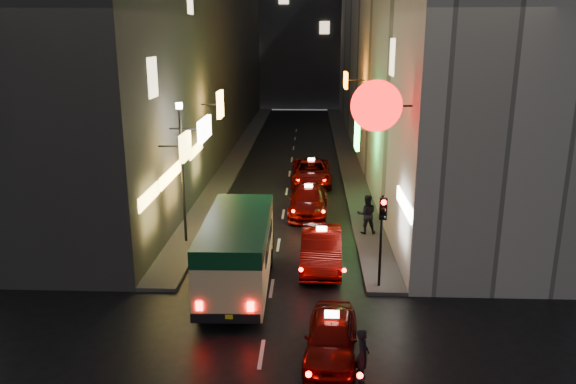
# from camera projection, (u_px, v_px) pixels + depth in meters

# --- Properties ---
(building_left) EXTENTS (7.70, 52.00, 18.00)m
(building_left) POSITION_uv_depth(u_px,v_px,m) (190.00, 37.00, 43.41)
(building_left) COLOR #32302E
(building_left) RESTS_ON ground
(building_right) EXTENTS (8.19, 52.00, 18.00)m
(building_right) POSITION_uv_depth(u_px,v_px,m) (398.00, 37.00, 42.79)
(building_right) COLOR beige
(building_right) RESTS_ON ground
(building_far) EXTENTS (30.00, 10.00, 22.00)m
(building_far) POSITION_uv_depth(u_px,v_px,m) (301.00, 20.00, 73.35)
(building_far) COLOR #333338
(building_far) RESTS_ON ground
(sidewalk_left) EXTENTS (1.50, 52.00, 0.15)m
(sidewalk_left) POSITION_uv_depth(u_px,v_px,m) (241.00, 150.00, 45.68)
(sidewalk_left) COLOR #413E3C
(sidewalk_left) RESTS_ON ground
(sidewalk_right) EXTENTS (1.50, 52.00, 0.15)m
(sidewalk_right) POSITION_uv_depth(u_px,v_px,m) (345.00, 151.00, 45.35)
(sidewalk_right) COLOR #413E3C
(sidewalk_right) RESTS_ON ground
(minibus) EXTENTS (2.37, 6.52, 2.79)m
(minibus) POSITION_uv_depth(u_px,v_px,m) (237.00, 246.00, 20.40)
(minibus) COLOR beige
(minibus) RESTS_ON ground
(taxi_near) EXTENTS (2.30, 4.81, 1.65)m
(taxi_near) POSITION_uv_depth(u_px,v_px,m) (331.00, 333.00, 16.40)
(taxi_near) COLOR #620401
(taxi_near) RESTS_ON ground
(taxi_second) EXTENTS (2.43, 5.63, 1.94)m
(taxi_second) POSITION_uv_depth(u_px,v_px,m) (321.00, 245.00, 22.83)
(taxi_second) COLOR #620401
(taxi_second) RESTS_ON ground
(taxi_third) EXTENTS (2.34, 5.30, 1.83)m
(taxi_third) POSITION_uv_depth(u_px,v_px,m) (308.00, 198.00, 29.63)
(taxi_third) COLOR #620401
(taxi_third) RESTS_ON ground
(taxi_far) EXTENTS (2.30, 5.51, 1.92)m
(taxi_far) POSITION_uv_depth(u_px,v_px,m) (311.00, 170.00, 35.52)
(taxi_far) COLOR #620401
(taxi_far) RESTS_ON ground
(pedestrian_crossing) EXTENTS (0.42, 0.60, 1.73)m
(pedestrian_crossing) POSITION_uv_depth(u_px,v_px,m) (363.00, 352.00, 15.22)
(pedestrian_crossing) COLOR black
(pedestrian_crossing) RESTS_ON ground
(pedestrian_sidewalk) EXTENTS (0.82, 0.53, 2.11)m
(pedestrian_sidewalk) POSITION_uv_depth(u_px,v_px,m) (367.00, 212.00, 26.15)
(pedestrian_sidewalk) COLOR black
(pedestrian_sidewalk) RESTS_ON sidewalk_right
(traffic_light) EXTENTS (0.26, 0.43, 3.50)m
(traffic_light) POSITION_uv_depth(u_px,v_px,m) (382.00, 222.00, 20.10)
(traffic_light) COLOR black
(traffic_light) RESTS_ON sidewalk_right
(lamp_post) EXTENTS (0.28, 0.28, 6.22)m
(lamp_post) POSITION_uv_depth(u_px,v_px,m) (182.00, 164.00, 24.49)
(lamp_post) COLOR black
(lamp_post) RESTS_ON sidewalk_left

